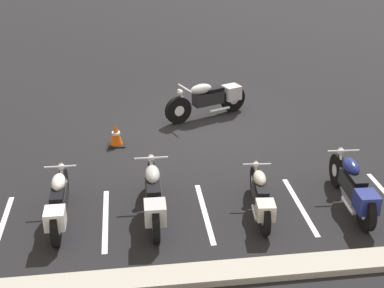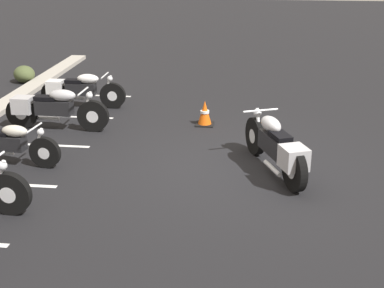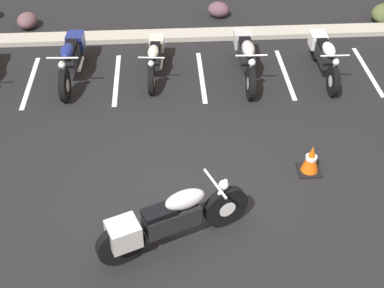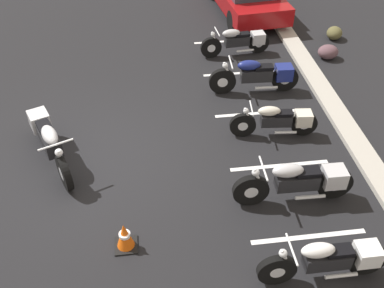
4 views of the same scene
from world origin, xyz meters
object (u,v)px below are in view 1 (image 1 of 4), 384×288
Objects in this scene: motorcycle_silver_featured at (210,98)px; parked_bike_3 at (154,196)px; parked_bike_2 at (261,196)px; parked_bike_4 at (59,202)px; parked_bike_1 at (354,187)px; traffic_cone at (116,135)px.

parked_bike_3 is (1.83, 4.79, -0.03)m from motorcycle_silver_featured.
parked_bike_2 is at bearing 69.39° from motorcycle_silver_featured.
motorcycle_silver_featured is at bearing -36.54° from parked_bike_4.
parked_bike_4 is at bearing 90.80° from parked_bike_1.
parked_bike_4 is at bearing 72.37° from traffic_cone.
parked_bike_1 is at bearing -91.07° from parked_bike_3.
parked_bike_1 is 4.08× the size of traffic_cone.
motorcycle_silver_featured is 4.95m from parked_bike_2.
parked_bike_3 is (3.79, -0.15, 0.01)m from parked_bike_1.
parked_bike_2 is 0.92× the size of parked_bike_4.
parked_bike_3 is 1.08× the size of parked_bike_4.
traffic_cone is (2.67, -3.44, -0.15)m from parked_bike_2.
traffic_cone is at bearing 13.01° from parked_bike_3.
parked_bike_1 is at bearing -84.23° from parked_bike_2.
parked_bike_1 is 0.99× the size of parked_bike_3.
parked_bike_2 is 3.51× the size of traffic_cone.
motorcycle_silver_featured is 0.99× the size of parked_bike_3.
parked_bike_4 is at bearing 89.39° from parked_bike_3.
parked_bike_3 reaches higher than parked_bike_2.
motorcycle_silver_featured is at bearing -149.23° from traffic_cone.
traffic_cone is at bearing 8.43° from motorcycle_silver_featured.
parked_bike_4 is at bearing 92.31° from parked_bike_2.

